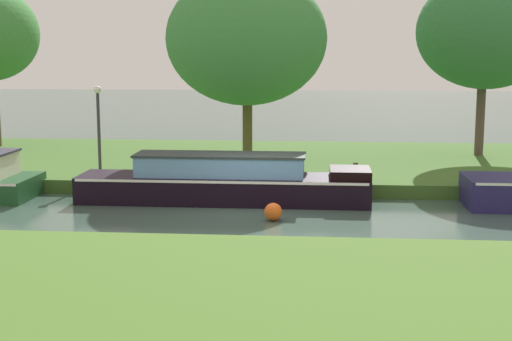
# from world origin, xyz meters

# --- Properties ---
(ground_plane) EXTENTS (120.00, 120.00, 0.00)m
(ground_plane) POSITION_xyz_m (0.00, 0.00, 0.00)
(ground_plane) COLOR #3D554A
(riverbank_far) EXTENTS (72.00, 10.00, 0.40)m
(riverbank_far) POSITION_xyz_m (0.00, 7.00, 0.20)
(riverbank_far) COLOR #3F6627
(riverbank_far) RESTS_ON ground_plane
(riverbank_near) EXTENTS (72.00, 10.00, 0.40)m
(riverbank_near) POSITION_xyz_m (0.00, -9.00, 0.20)
(riverbank_near) COLOR #4A7229
(riverbank_near) RESTS_ON ground_plane
(black_barge) EXTENTS (8.05, 1.66, 1.36)m
(black_barge) POSITION_xyz_m (-0.80, 1.20, 0.57)
(black_barge) COLOR black
(black_barge) RESTS_ON ground_plane
(willow_tree_centre) EXTENTS (5.45, 4.06, 6.42)m
(willow_tree_centre) POSITION_xyz_m (-0.73, 6.27, 4.56)
(willow_tree_centre) COLOR brown
(willow_tree_centre) RESTS_ON riverbank_far
(willow_tree_right) EXTENTS (4.92, 4.27, 6.47)m
(willow_tree_right) POSITION_xyz_m (7.58, 8.12, 4.83)
(willow_tree_right) COLOR brown
(willow_tree_right) RESTS_ON riverbank_far
(lamp_post) EXTENTS (0.24, 0.24, 2.67)m
(lamp_post) POSITION_xyz_m (-5.21, 4.00, 2.10)
(lamp_post) COLOR #333338
(lamp_post) RESTS_ON riverbank_far
(mooring_post_near) EXTENTS (0.14, 0.14, 0.55)m
(mooring_post_near) POSITION_xyz_m (2.83, 2.55, 0.68)
(mooring_post_near) COLOR #46392A
(mooring_post_near) RESTS_ON riverbank_far
(channel_buoy) EXTENTS (0.45, 0.45, 0.45)m
(channel_buoy) POSITION_xyz_m (0.65, -0.94, 0.22)
(channel_buoy) COLOR #E55919
(channel_buoy) RESTS_ON ground_plane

